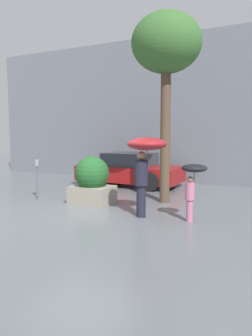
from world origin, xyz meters
TOP-DOWN VIEW (x-y plane):
  - ground_plane at (0.00, 0.00)m, footprint 40.00×40.00m
  - building_facade at (0.00, 6.50)m, footprint 18.00×0.30m
  - planter_box at (-0.49, 1.31)m, footprint 1.17×0.99m
  - person_adult at (1.52, 0.55)m, footprint 0.95×0.95m
  - person_child at (2.64, 0.68)m, footprint 0.58×0.58m
  - parked_car_near at (-1.00, 4.80)m, footprint 3.99×2.08m
  - street_tree at (1.33, 2.40)m, footprint 1.99×1.99m
  - parking_meter at (-2.28, 1.01)m, footprint 0.14×0.14m

SIDE VIEW (x-z plane):
  - ground_plane at x=0.00m, z-range 0.00..0.00m
  - parked_car_near at x=-1.00m, z-range -0.04..1.23m
  - planter_box at x=-0.49m, z-range -0.03..1.34m
  - parking_meter at x=-2.28m, z-range 0.27..1.50m
  - person_child at x=2.64m, z-range 0.35..1.68m
  - person_adult at x=1.52m, z-range 0.55..2.48m
  - building_facade at x=0.00m, z-range 0.00..6.00m
  - street_tree at x=1.33m, z-range 1.74..7.13m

